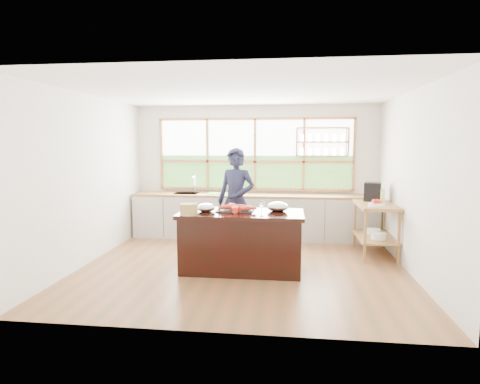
% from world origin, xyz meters
% --- Properties ---
extents(ground_plane, '(5.00, 5.00, 0.00)m').
position_xyz_m(ground_plane, '(0.00, 0.00, 0.00)').
color(ground_plane, brown).
extents(room_shell, '(5.02, 4.52, 2.71)m').
position_xyz_m(room_shell, '(0.02, 0.51, 1.75)').
color(room_shell, silver).
rests_on(room_shell, ground_plane).
extents(back_counter, '(4.90, 0.63, 0.90)m').
position_xyz_m(back_counter, '(-0.02, 1.94, 0.45)').
color(back_counter, '#B6B5AC').
rests_on(back_counter, ground_plane).
extents(right_shelf_unit, '(0.62, 1.10, 0.90)m').
position_xyz_m(right_shelf_unit, '(2.19, 0.89, 0.60)').
color(right_shelf_unit, olive).
rests_on(right_shelf_unit, ground_plane).
extents(island, '(1.85, 0.90, 0.90)m').
position_xyz_m(island, '(0.00, -0.20, 0.45)').
color(island, black).
rests_on(island, ground_plane).
extents(cook, '(0.77, 0.62, 1.85)m').
position_xyz_m(cook, '(-0.20, 0.72, 0.92)').
color(cook, '#1B1D36').
rests_on(cook, ground_plane).
extents(potted_plant, '(0.14, 0.10, 0.25)m').
position_xyz_m(potted_plant, '(-0.32, 2.00, 1.02)').
color(potted_plant, slate).
rests_on(potted_plant, back_counter).
extents(cutting_board, '(0.41, 0.32, 0.01)m').
position_xyz_m(cutting_board, '(-0.73, 1.94, 0.91)').
color(cutting_board, green).
rests_on(cutting_board, back_counter).
extents(espresso_machine, '(0.34, 0.36, 0.33)m').
position_xyz_m(espresso_machine, '(2.19, 1.27, 1.06)').
color(espresso_machine, black).
rests_on(espresso_machine, right_shelf_unit).
extents(wine_bottle, '(0.07, 0.07, 0.28)m').
position_xyz_m(wine_bottle, '(2.24, 0.68, 1.04)').
color(wine_bottle, '#A3BE5D').
rests_on(wine_bottle, right_shelf_unit).
extents(fruit_bowl, '(0.26, 0.26, 0.11)m').
position_xyz_m(fruit_bowl, '(2.14, 0.65, 0.94)').
color(fruit_bowl, white).
rests_on(fruit_bowl, right_shelf_unit).
extents(slate_board, '(0.55, 0.40, 0.02)m').
position_xyz_m(slate_board, '(-0.10, -0.11, 0.91)').
color(slate_board, black).
rests_on(slate_board, island).
extents(lobster_pile, '(0.52, 0.48, 0.08)m').
position_xyz_m(lobster_pile, '(-0.08, -0.14, 0.96)').
color(lobster_pile, '#E64929').
rests_on(lobster_pile, slate_board).
extents(mixing_bowl_left, '(0.28, 0.28, 0.13)m').
position_xyz_m(mixing_bowl_left, '(-0.54, -0.21, 0.96)').
color(mixing_bowl_left, silver).
rests_on(mixing_bowl_left, island).
extents(mixing_bowl_right, '(0.32, 0.32, 0.15)m').
position_xyz_m(mixing_bowl_right, '(0.54, -0.05, 0.97)').
color(mixing_bowl_right, silver).
rests_on(mixing_bowl_right, island).
extents(wine_glass, '(0.08, 0.08, 0.22)m').
position_xyz_m(wine_glass, '(0.32, -0.49, 1.06)').
color(wine_glass, silver).
rests_on(wine_glass, island).
extents(wicker_basket, '(0.26, 0.26, 0.16)m').
position_xyz_m(wicker_basket, '(-0.72, -0.53, 0.98)').
color(wicker_basket, '#A88747').
rests_on(wicker_basket, island).
extents(parchment_roll, '(0.09, 0.30, 0.08)m').
position_xyz_m(parchment_roll, '(-0.83, -0.04, 0.94)').
color(parchment_roll, white).
rests_on(parchment_roll, island).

